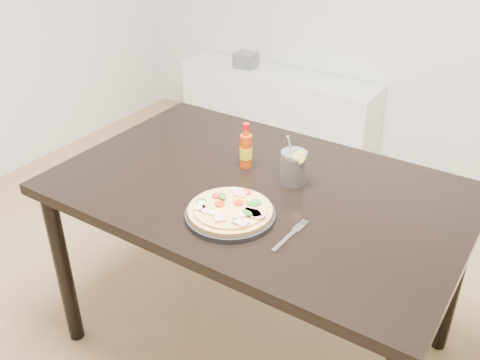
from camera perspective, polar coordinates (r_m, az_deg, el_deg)
The scene contains 8 objects.
dining_table at distance 1.89m, azimuth 2.00°, elevation -2.74°, with size 1.40×0.90×0.75m.
plate at distance 1.68m, azimuth -1.05°, elevation -3.72°, with size 0.28×0.28×0.02m, color black.
pizza at distance 1.66m, azimuth -1.06°, elevation -3.18°, with size 0.27×0.27×0.03m.
hot_sauce_bottle at distance 1.93m, azimuth 0.64°, elevation 3.24°, with size 0.05×0.05×0.17m.
cola_cup at distance 1.84m, azimuth 5.72°, elevation 1.28°, with size 0.10×0.09×0.18m.
fork at distance 1.61m, azimuth 5.50°, elevation -5.78°, with size 0.03×0.19×0.00m.
media_console at distance 3.77m, azimuth 3.99°, elevation 7.70°, with size 1.40×0.34×0.50m, color white.
cd_stack at distance 3.77m, azimuth 0.62°, elevation 12.67°, with size 0.14×0.12×0.10m.
Camera 1 is at (0.89, -0.98, 1.70)m, focal length 40.00 mm.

